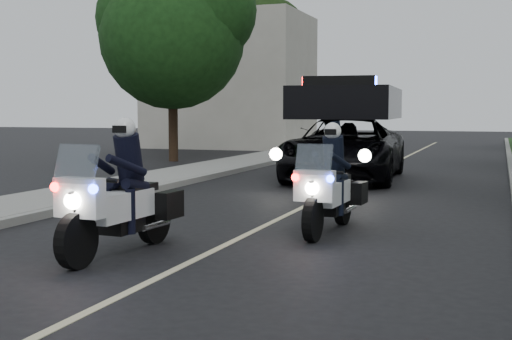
% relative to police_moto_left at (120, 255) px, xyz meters
% --- Properties ---
extents(ground, '(120.00, 120.00, 0.00)m').
position_rel_police_moto_left_xyz_m(ground, '(1.10, 0.66, 0.00)').
color(ground, black).
rests_on(ground, ground).
extents(curb_left, '(0.20, 60.00, 0.15)m').
position_rel_police_moto_left_xyz_m(curb_left, '(-3.00, 10.66, 0.07)').
color(curb_left, gray).
rests_on(curb_left, ground).
extents(sidewalk_left, '(2.00, 60.00, 0.16)m').
position_rel_police_moto_left_xyz_m(sidewalk_left, '(-4.10, 10.66, 0.08)').
color(sidewalk_left, gray).
rests_on(sidewalk_left, ground).
extents(building_far, '(8.00, 6.00, 7.00)m').
position_rel_police_moto_left_xyz_m(building_far, '(-8.90, 26.66, 3.50)').
color(building_far, '#A8A396').
rests_on(building_far, ground).
extents(lane_marking, '(0.12, 50.00, 0.01)m').
position_rel_police_moto_left_xyz_m(lane_marking, '(1.10, 10.66, 0.00)').
color(lane_marking, '#BFB78C').
rests_on(lane_marking, ground).
extents(police_moto_left, '(0.91, 2.24, 1.87)m').
position_rel_police_moto_left_xyz_m(police_moto_left, '(0.00, 0.00, 0.00)').
color(police_moto_left, silver).
rests_on(police_moto_left, ground).
extents(police_moto_right, '(0.82, 2.11, 1.77)m').
position_rel_police_moto_left_xyz_m(police_moto_right, '(2.27, 2.66, 0.00)').
color(police_moto_right, white).
rests_on(police_moto_right, ground).
extents(police_suv, '(3.32, 6.49, 3.07)m').
position_rel_police_moto_left_xyz_m(police_suv, '(0.71, 11.09, 0.00)').
color(police_suv, black).
rests_on(police_suv, ground).
extents(bicycle, '(0.69, 1.80, 0.93)m').
position_rel_police_moto_left_xyz_m(bicycle, '(-1.16, 17.62, 0.00)').
color(bicycle, black).
rests_on(bicycle, ground).
extents(cyclist, '(0.73, 0.52, 1.93)m').
position_rel_police_moto_left_xyz_m(cyclist, '(-1.16, 17.62, 0.00)').
color(cyclist, black).
rests_on(cyclist, ground).
extents(tree_left_near, '(6.79, 6.79, 9.26)m').
position_rel_police_moto_left_xyz_m(tree_left_near, '(-7.10, 16.03, 0.00)').
color(tree_left_near, '#194216').
rests_on(tree_left_near, ground).
extents(tree_left_far, '(6.58, 6.58, 9.84)m').
position_rel_police_moto_left_xyz_m(tree_left_far, '(-8.80, 29.07, 0.00)').
color(tree_left_far, black).
rests_on(tree_left_far, ground).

